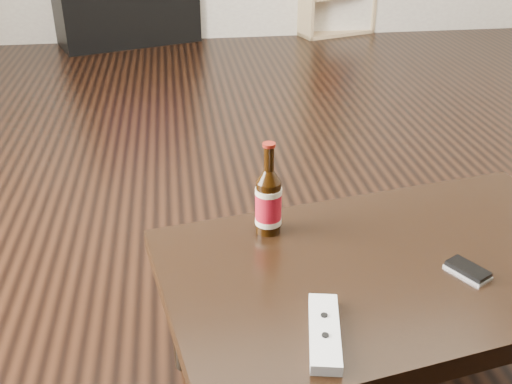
{
  "coord_description": "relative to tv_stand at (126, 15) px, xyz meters",
  "views": [
    {
      "loc": [
        -0.68,
        -1.82,
        1.17
      ],
      "look_at": [
        -0.51,
        -0.59,
        0.51
      ],
      "focal_mm": 42.0,
      "sensor_mm": 36.0,
      "label": 1
    }
  ],
  "objects": [
    {
      "name": "phone",
      "position": [
        0.95,
        -3.81,
        0.2
      ],
      "size": [
        0.09,
        0.11,
        0.02
      ],
      "rotation": [
        0.0,
        0.0,
        0.5
      ],
      "color": "silver",
      "rests_on": "coffee_table"
    },
    {
      "name": "remote",
      "position": [
        0.59,
        -3.96,
        0.2
      ],
      "size": [
        0.1,
        0.21,
        0.03
      ],
      "rotation": [
        0.0,
        0.0,
        -0.2
      ],
      "color": "silver",
      "rests_on": "coffee_table"
    },
    {
      "name": "tv_stand",
      "position": [
        0.0,
        0.0,
        0.0
      ],
      "size": [
        1.14,
        0.82,
        0.41
      ],
      "primitive_type": "cube",
      "rotation": [
        0.0,
        0.0,
        0.33
      ],
      "color": "black",
      "rests_on": "floor"
    },
    {
      "name": "coffee_table",
      "position": [
        0.82,
        -3.74,
        0.14
      ],
      "size": [
        1.15,
        0.79,
        0.4
      ],
      "rotation": [
        0.0,
        0.0,
        0.18
      ],
      "color": "black",
      "rests_on": "floor"
    },
    {
      "name": "beer_bottle",
      "position": [
        0.54,
        -3.57,
        0.27
      ],
      "size": [
        0.07,
        0.07,
        0.23
      ],
      "rotation": [
        0.0,
        0.0,
        0.04
      ],
      "color": "black",
      "rests_on": "coffee_table"
    },
    {
      "name": "floor",
      "position": [
        1.02,
        -2.99,
        -0.21
      ],
      "size": [
        5.0,
        6.0,
        0.01
      ],
      "primitive_type": "cube",
      "color": "black",
      "rests_on": "ground"
    }
  ]
}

